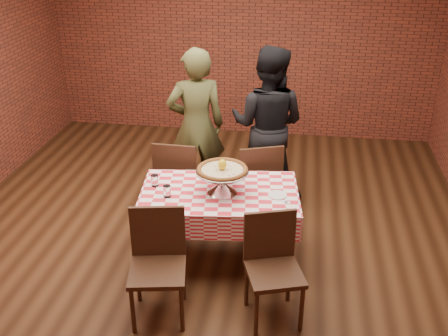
{
  "coord_description": "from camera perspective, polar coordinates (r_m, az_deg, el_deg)",
  "views": [
    {
      "loc": [
        0.87,
        -4.45,
        3.04
      ],
      "look_at": [
        0.23,
        -0.23,
        0.95
      ],
      "focal_mm": 42.26,
      "sensor_mm": 36.0,
      "label": 1
    }
  ],
  "objects": [
    {
      "name": "water_glass_left",
      "position": [
        4.69,
        -6.18,
        -2.52
      ],
      "size": [
        0.08,
        0.08,
        0.11
      ],
      "primitive_type": "cylinder",
      "rotation": [
        0.0,
        0.0,
        0.12
      ],
      "color": "white",
      "rests_on": "tablecloth"
    },
    {
      "name": "ground",
      "position": [
        5.46,
        -2.01,
        -7.78
      ],
      "size": [
        6.0,
        6.0,
        0.0
      ],
      "primitive_type": "plane",
      "color": "black",
      "rests_on": "ground"
    },
    {
      "name": "chair_near_left",
      "position": [
        4.32,
        -7.21,
        -10.87
      ],
      "size": [
        0.52,
        0.52,
        0.93
      ],
      "primitive_type": null,
      "rotation": [
        0.0,
        0.0,
        0.19
      ],
      "color": "#3B2314",
      "rests_on": "ground"
    },
    {
      "name": "chair_far_right",
      "position": [
        5.6,
        3.45,
        -1.34
      ],
      "size": [
        0.58,
        0.58,
        0.94
      ],
      "primitive_type": null,
      "rotation": [
        0.0,
        0.0,
        3.49
      ],
      "color": "#3B2314",
      "rests_on": "ground"
    },
    {
      "name": "chair_far_left",
      "position": [
        5.67,
        -4.74,
        -1.03
      ],
      "size": [
        0.47,
        0.47,
        0.94
      ],
      "primitive_type": null,
      "rotation": [
        0.0,
        0.0,
        3.11
      ],
      "color": "#3B2314",
      "rests_on": "ground"
    },
    {
      "name": "diner_black",
      "position": [
        5.91,
        4.73,
        4.65
      ],
      "size": [
        0.98,
        0.83,
        1.78
      ],
      "primitive_type": "imported",
      "rotation": [
        0.0,
        0.0,
        2.94
      ],
      "color": "black",
      "rests_on": "ground"
    },
    {
      "name": "diner_olive",
      "position": [
        5.88,
        -3.03,
        4.54
      ],
      "size": [
        0.75,
        0.61,
        1.77
      ],
      "primitive_type": "imported",
      "rotation": [
        0.0,
        0.0,
        3.47
      ],
      "color": "#484B26",
      "rests_on": "ground"
    },
    {
      "name": "water_glass_right",
      "position": [
        4.88,
        -7.5,
        -1.35
      ],
      "size": [
        0.08,
        0.08,
        0.11
      ],
      "primitive_type": "cylinder",
      "rotation": [
        0.0,
        0.0,
        0.12
      ],
      "color": "white",
      "rests_on": "tablecloth"
    },
    {
      "name": "lemon",
      "position": [
        4.63,
        -0.19,
        0.38
      ],
      "size": [
        0.09,
        0.09,
        0.1
      ],
      "primitive_type": "ellipsoid",
      "rotation": [
        0.0,
        0.0,
        -0.18
      ],
      "color": "yellow",
      "rests_on": "pizza"
    },
    {
      "name": "pizza",
      "position": [
        4.66,
        -0.19,
        -0.24
      ],
      "size": [
        0.53,
        0.53,
        0.03
      ],
      "primitive_type": "cylinder",
      "rotation": [
        0.0,
        0.0,
        -0.18
      ],
      "color": "beige",
      "rests_on": "pizza_stand"
    },
    {
      "name": "chair_near_right",
      "position": [
        4.29,
        5.48,
        -11.23
      ],
      "size": [
        0.54,
        0.54,
        0.91
      ],
      "primitive_type": null,
      "rotation": [
        0.0,
        0.0,
        0.32
      ],
      "color": "#3B2314",
      "rests_on": "ground"
    },
    {
      "name": "sweetener_packet_b",
      "position": [
        4.63,
        6.58,
        -3.62
      ],
      "size": [
        0.06,
        0.05,
        0.0
      ],
      "primitive_type": "cube",
      "rotation": [
        0.0,
        0.0,
        -0.47
      ],
      "color": "white",
      "rests_on": "tablecloth"
    },
    {
      "name": "tablecloth",
      "position": [
        4.83,
        -0.5,
        -3.82
      ],
      "size": [
        1.53,
        1.04,
        0.24
      ],
      "primitive_type": null,
      "rotation": [
        0.0,
        0.0,
        0.12
      ],
      "color": "red",
      "rests_on": "table"
    },
    {
      "name": "sweetener_packet_a",
      "position": [
        4.62,
        6.87,
        -3.74
      ],
      "size": [
        0.06,
        0.04,
        0.0
      ],
      "primitive_type": "cube",
      "rotation": [
        0.0,
        0.0,
        0.21
      ],
      "color": "white",
      "rests_on": "tablecloth"
    },
    {
      "name": "back_wall",
      "position": [
        7.67,
        2.03,
        14.09
      ],
      "size": [
        5.5,
        0.0,
        5.5
      ],
      "primitive_type": "plane",
      "rotation": [
        1.57,
        0.0,
        0.0
      ],
      "color": "brown",
      "rests_on": "ground"
    },
    {
      "name": "pizza_stand",
      "position": [
        4.71,
        -0.18,
        -1.48
      ],
      "size": [
        0.56,
        0.56,
        0.21
      ],
      "primitive_type": null,
      "rotation": [
        0.0,
        0.0,
        -0.18
      ],
      "color": "silver",
      "rests_on": "tablecloth"
    },
    {
      "name": "condiment_caddy",
      "position": [
        5.0,
        0.49,
        -0.17
      ],
      "size": [
        0.13,
        0.13,
        0.15
      ],
      "primitive_type": "cube",
      "rotation": [
        0.0,
        0.0,
        0.55
      ],
      "color": "silver",
      "rests_on": "tablecloth"
    },
    {
      "name": "table",
      "position": [
        4.96,
        -0.48,
        -6.45
      ],
      "size": [
        1.49,
        1.0,
        0.75
      ],
      "primitive_type": "cube",
      "rotation": [
        0.0,
        0.0,
        0.12
      ],
      "color": "#3B2314",
      "rests_on": "ground"
    },
    {
      "name": "side_plate",
      "position": [
        4.72,
        5.8,
        -2.93
      ],
      "size": [
        0.19,
        0.19,
        0.01
      ],
      "primitive_type": "cylinder",
      "rotation": [
        0.0,
        0.0,
        0.12
      ],
      "color": "white",
      "rests_on": "tablecloth"
    }
  ]
}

